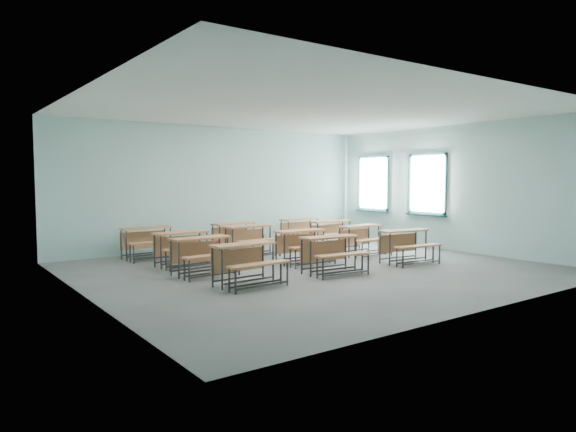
% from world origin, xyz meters
% --- Properties ---
extents(room, '(9.04, 8.04, 3.24)m').
position_xyz_m(room, '(0.08, 0.03, 1.60)').
color(room, slate).
rests_on(room, ground).
extents(desk_unit_r0c0, '(1.20, 0.84, 0.72)m').
position_xyz_m(desk_unit_r0c0, '(-2.00, -0.62, 0.49)').
color(desk_unit_r0c0, '#A9663D').
rests_on(desk_unit_r0c0, ground).
extents(desk_unit_r0c1, '(1.22, 0.87, 0.72)m').
position_xyz_m(desk_unit_r0c1, '(-0.09, -0.63, 0.49)').
color(desk_unit_r0c1, '#A9663D').
rests_on(desk_unit_r0c1, ground).
extents(desk_unit_r0c2, '(1.22, 0.87, 0.72)m').
position_xyz_m(desk_unit_r0c2, '(2.03, -0.65, 0.49)').
color(desk_unit_r0c2, '#A9663D').
rests_on(desk_unit_r0c2, ground).
extents(desk_unit_r1c0, '(1.20, 0.84, 0.72)m').
position_xyz_m(desk_unit_r1c0, '(-2.19, 0.70, 0.49)').
color(desk_unit_r1c0, '#A9663D').
rests_on(desk_unit_r1c0, ground).
extents(desk_unit_r1c1, '(1.16, 0.79, 0.72)m').
position_xyz_m(desk_unit_r1c1, '(0.17, 0.62, 0.49)').
color(desk_unit_r1c1, '#A9663D').
rests_on(desk_unit_r1c1, ground).
extents(desk_unit_r1c2, '(1.22, 0.87, 0.72)m').
position_xyz_m(desk_unit_r1c2, '(2.03, 0.72, 0.49)').
color(desk_unit_r1c2, '#A9663D').
rests_on(desk_unit_r1c2, ground).
extents(desk_unit_r2c0, '(1.20, 0.84, 0.72)m').
position_xyz_m(desk_unit_r2c0, '(-2.07, 1.83, 0.49)').
color(desk_unit_r2c0, '#A9663D').
rests_on(desk_unit_r2c0, ground).
extents(desk_unit_r2c1, '(1.18, 0.81, 0.72)m').
position_xyz_m(desk_unit_r2c1, '(-0.20, 2.19, 0.49)').
color(desk_unit_r2c1, '#A9663D').
rests_on(desk_unit_r2c1, ground).
extents(desk_unit_r2c2, '(1.20, 0.84, 0.72)m').
position_xyz_m(desk_unit_r2c2, '(2.31, 2.12, 0.49)').
color(desk_unit_r2c2, '#A9663D').
rests_on(desk_unit_r2c2, ground).
extents(desk_unit_r3c0, '(1.19, 0.83, 0.72)m').
position_xyz_m(desk_unit_r3c0, '(-2.31, 3.23, 0.49)').
color(desk_unit_r3c0, '#A9663D').
rests_on(desk_unit_r3c0, ground).
extents(desk_unit_r3c1, '(1.24, 0.91, 0.72)m').
position_xyz_m(desk_unit_r3c1, '(-0.08, 3.09, 0.49)').
color(desk_unit_r3c1, '#A9663D').
rests_on(desk_unit_r3c1, ground).
extents(desk_unit_r3c2, '(1.19, 0.83, 0.72)m').
position_xyz_m(desk_unit_r3c2, '(2.10, 3.19, 0.49)').
color(desk_unit_r3c2, '#A9663D').
rests_on(desk_unit_r3c2, ground).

